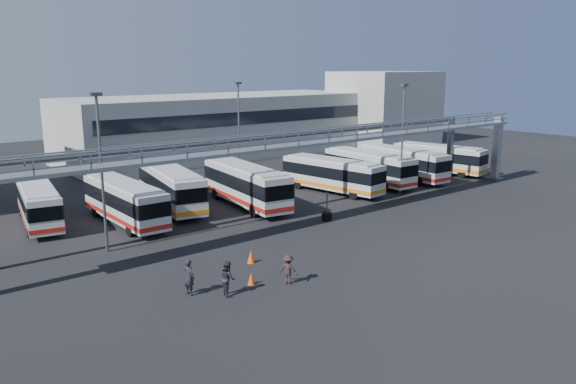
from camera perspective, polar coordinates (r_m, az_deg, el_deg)
ground at (r=40.79m, az=8.06°, el=-4.24°), size 140.00×140.00×0.00m
gantry at (r=43.68m, az=2.62°, el=4.40°), size 51.40×5.15×7.10m
warehouse at (r=76.59m, az=-6.82°, el=6.74°), size 42.00×14.00×8.00m
building_right at (r=88.94m, az=9.75°, el=8.43°), size 14.00×12.00×11.00m
light_pole_left at (r=37.14m, az=-18.46°, el=2.64°), size 0.70×0.35×10.21m
light_pole_mid at (r=53.06m, az=11.56°, el=5.86°), size 0.70×0.35×10.21m
light_pole_back at (r=58.74m, az=-5.02°, el=6.70°), size 0.70×0.35×10.21m
bus_1 at (r=46.38m, az=-24.03°, el=-1.00°), size 4.07×10.35×3.06m
bus_2 at (r=44.35m, az=-16.27°, el=-0.85°), size 2.62×10.72×3.25m
bus_3 at (r=48.22m, az=-11.83°, el=0.59°), size 4.85×11.70×3.46m
bus_4 at (r=48.11m, az=-4.31°, el=0.84°), size 4.27×11.84×3.52m
bus_6 at (r=53.46m, az=4.50°, el=1.85°), size 3.87×10.86×3.23m
bus_7 at (r=57.56m, az=8.19°, el=2.58°), size 3.04×10.99×3.31m
bus_8 at (r=60.66m, az=11.51°, el=2.98°), size 3.13×11.06×3.32m
bus_9 at (r=65.25m, az=15.05°, el=3.39°), size 4.12×10.68×3.16m
pedestrian_a at (r=30.16m, az=-10.00°, el=-8.50°), size 0.55×0.76×1.96m
pedestrian_b at (r=29.88m, az=-6.13°, el=-8.69°), size 0.92×1.06×1.85m
pedestrian_c at (r=31.21m, az=0.05°, el=-7.87°), size 1.08×1.22×1.64m
cone_left at (r=31.33m, az=-3.75°, el=-8.78°), size 0.54×0.54×0.66m
cone_right at (r=34.59m, az=-3.77°, el=-6.57°), size 0.64×0.64×0.78m
tire_stack at (r=43.87m, az=3.96°, el=-2.42°), size 0.79×0.79×2.26m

